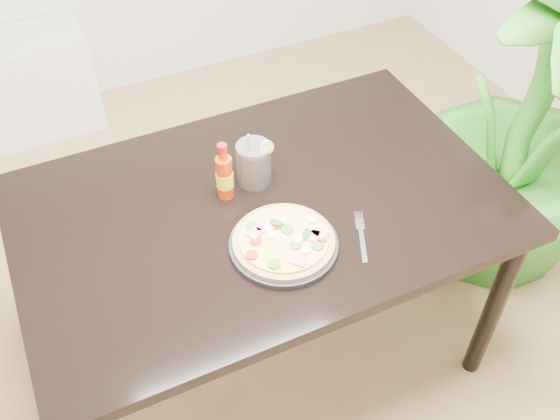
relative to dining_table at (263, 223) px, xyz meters
name	(u,v)px	position (x,y,z in m)	size (l,w,h in m)	color
dining_table	(263,223)	(0.00, 0.00, 0.00)	(1.40, 0.90, 0.75)	black
plate	(284,245)	(-0.02, -0.18, 0.09)	(0.29, 0.29, 0.02)	black
pizza	(284,240)	(-0.02, -0.18, 0.11)	(0.27, 0.27, 0.03)	tan
hot_sauce_bottle	(225,176)	(-0.08, 0.07, 0.16)	(0.05, 0.05, 0.19)	red
cola_cup	(254,164)	(0.02, 0.10, 0.15)	(0.11, 0.10, 0.19)	black
fork	(361,235)	(0.19, -0.23, 0.09)	(0.09, 0.18, 0.00)	silver
houseplant	(529,124)	(1.07, 0.06, -0.02)	(0.73, 0.73, 1.29)	#307E21
plant_pot	(493,227)	(1.07, 0.06, -0.56)	(0.28, 0.28, 0.22)	brown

